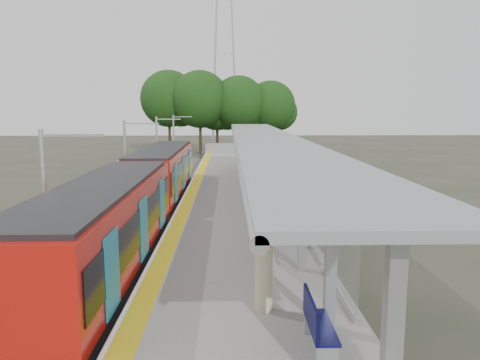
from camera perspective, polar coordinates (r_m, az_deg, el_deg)
name	(u,v)px	position (r m, az deg, el deg)	size (l,w,h in m)	color
trackbed	(160,207)	(29.04, -9.68, -3.22)	(3.00, 70.00, 0.24)	#59544C
platform	(234,200)	(28.66, -0.76, -2.48)	(6.00, 50.00, 1.00)	gray
tactile_strip	(192,192)	(28.65, -5.87, -1.48)	(0.60, 50.00, 0.02)	gold
end_fence	(231,148)	(53.25, -1.05, 3.88)	(6.00, 0.10, 1.20)	#9EA0A5
train	(142,192)	(23.04, -11.87, -1.48)	(2.74, 27.60, 3.62)	black
canopy	(265,145)	(24.45, 3.10, 4.34)	(3.27, 38.00, 3.66)	#9EA0A5
pylon	(224,31)	(82.15, -1.93, 17.73)	(8.00, 4.00, 38.00)	#9EA0A5
tree_cluster	(214,102)	(61.81, -3.15, 9.49)	(20.41, 9.42, 11.12)	#382316
catenary_masts	(127,163)	(27.93, -13.61, 2.00)	(2.08, 48.16, 5.40)	#9EA0A5
bench_near	(316,322)	(10.38, 9.29, -16.74)	(0.53, 1.68, 1.15)	#0E0F47
bench_mid	(306,228)	(17.97, 8.00, -5.81)	(1.05, 1.65, 1.08)	#0E0F47
bench_far	(269,174)	(32.10, 3.52, 0.70)	(0.85, 1.73, 1.14)	#0E0F47
info_pillar_near	(264,278)	(11.99, 2.94, -11.80)	(0.44, 0.44, 1.95)	#C8BC92
info_pillar_far	(239,165)	(36.17, -0.08, 1.86)	(0.39, 0.39, 1.74)	#C8BC92
litter_bin	(258,190)	(26.66, 2.20, -1.25)	(0.44, 0.44, 0.90)	#9EA0A5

